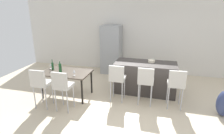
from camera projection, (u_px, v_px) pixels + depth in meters
ground_plane at (131, 105)px, 4.87m from camera, size 10.00×10.00×0.00m
back_wall at (144, 35)px, 7.06m from camera, size 10.00×0.12×2.90m
kitchen_island at (145, 77)px, 5.55m from camera, size 1.80×0.84×0.92m
bar_chair_left at (117, 77)px, 4.90m from camera, size 0.40×0.40×1.05m
bar_chair_middle at (146, 80)px, 4.72m from camera, size 0.40×0.40×1.05m
bar_chair_right at (176, 83)px, 4.54m from camera, size 0.42×0.42×1.05m
dining_table at (67, 74)px, 5.22m from camera, size 1.34×0.81×0.74m
dining_chair_near at (41, 82)px, 4.58m from camera, size 0.41×0.41×1.05m
dining_chair_far at (62, 85)px, 4.43m from camera, size 0.41×0.41×1.05m
wine_bottle_middle at (60, 68)px, 5.12m from camera, size 0.08×0.08×0.32m
wine_bottle_corner at (53, 66)px, 5.33m from camera, size 0.06×0.06×0.31m
wine_glass_left at (51, 65)px, 5.42m from camera, size 0.07×0.07×0.17m
wine_glass_right at (74, 71)px, 4.88m from camera, size 0.07×0.07×0.17m
refrigerator at (111, 49)px, 7.12m from camera, size 0.72×0.68×1.84m
fruit_bowl at (151, 61)px, 5.46m from camera, size 0.20×0.20×0.07m
floor_vase at (224, 103)px, 4.32m from camera, size 0.34×0.34×0.87m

